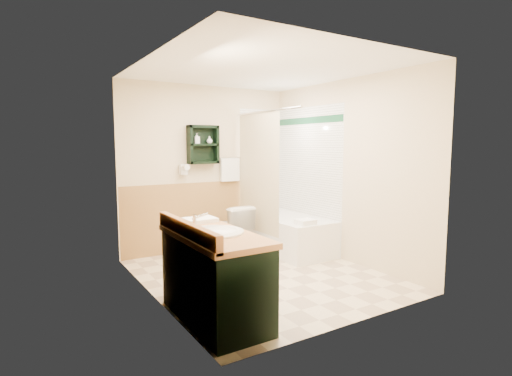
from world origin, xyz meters
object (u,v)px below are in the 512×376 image
Objects in this scene: vanity_book at (171,211)px; soap_bottle_a at (197,141)px; vanity at (215,276)px; toilet at (232,229)px; hair_dryer at (183,170)px; wall_shelf at (203,145)px; soap_bottle_b at (210,141)px; bathtub at (286,233)px.

soap_bottle_a is (0.96, 1.56, 0.69)m from vanity_book.
vanity is 1.75× the size of toilet.
vanity_book is (-1.33, -1.22, 0.56)m from toilet.
vanity is at bearing -105.06° from hair_dryer.
vanity_book is at bearing 104.98° from vanity.
soap_bottle_b is at bearing -2.89° from wall_shelf.
vanity_book is 1.64× the size of soap_bottle_a.
toilet is 1.32m from soap_bottle_b.
vanity_book is (-0.76, -1.59, -0.30)m from hair_dryer.
hair_dryer is 0.34× the size of toilet.
vanity is 0.82× the size of bathtub.
hair_dryer is 0.99× the size of vanity_book.
hair_dryer is 2.43m from vanity.
soap_bottle_a reaches higher than toilet.
soap_bottle_b is at bearing 0.00° from soap_bottle_a.
soap_bottle_b is at bearing 65.50° from vanity.
toilet is at bearing -33.01° from hair_dryer.
bathtub is at bearing 38.90° from vanity.
wall_shelf is 2.29× the size of hair_dryer.
bathtub is at bearing 157.61° from toilet.
soap_bottle_b is (0.99, 2.18, 1.21)m from vanity.
soap_bottle_b is (1.16, 1.56, 0.70)m from vanity_book.
wall_shelf is 0.11m from soap_bottle_a.
vanity_book is (-2.08, -0.93, 0.65)m from bathtub.
bathtub is 2.13× the size of toilet.
wall_shelf reaches higher than vanity_book.
bathtub is (1.03, -0.64, -1.30)m from wall_shelf.
bathtub is 6.19× the size of vanity_book.
wall_shelf is 0.37× the size of bathtub.
soap_bottle_b is at bearing -64.62° from toilet.
soap_bottle_b is (0.40, -0.03, 0.41)m from hair_dryer.
hair_dryer is at bearing 175.70° from soap_bottle_b.
toilet is (0.57, -0.37, -0.85)m from hair_dryer.
hair_dryer is 0.57m from soap_bottle_b.
hair_dryer is at bearing 175.24° from wall_shelf.
vanity is 2.69m from soap_bottle_b.
soap_bottle_a is at bearing 58.07° from vanity_book.
soap_bottle_a is at bearing 69.95° from vanity.
wall_shelf is 0.78× the size of toilet.
vanity_book is at bearing -124.03° from wall_shelf.
vanity is 5.08× the size of vanity_book.
bathtub is at bearing -26.54° from hair_dryer.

